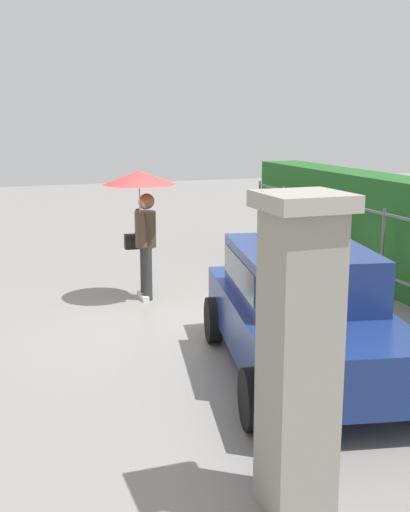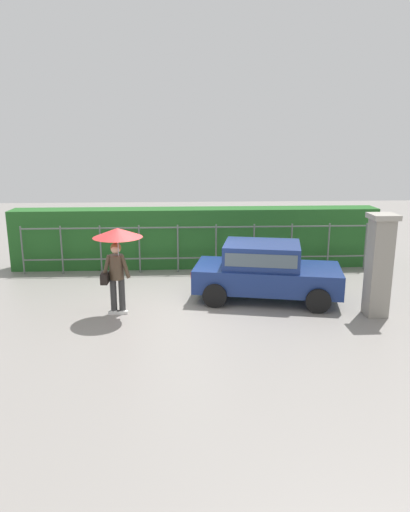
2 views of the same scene
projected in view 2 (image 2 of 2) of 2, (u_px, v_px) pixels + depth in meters
name	position (u px, v px, depth m)	size (l,w,h in m)	color
ground_plane	(176.00, 307.00, 11.60)	(40.00, 40.00, 0.00)	gray
car	(265.00, 269.00, 12.05)	(3.96, 2.46, 1.48)	navy
pedestrian	(117.00, 248.00, 10.75)	(1.14, 1.14, 2.09)	#333333
gate_pillar	(379.00, 264.00, 10.80)	(0.60, 0.60, 2.42)	gray
fence_section	(197.00, 246.00, 14.51)	(10.72, 0.05, 1.50)	#59605B
hedge_row	(196.00, 237.00, 15.18)	(11.67, 0.90, 1.90)	#235B23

